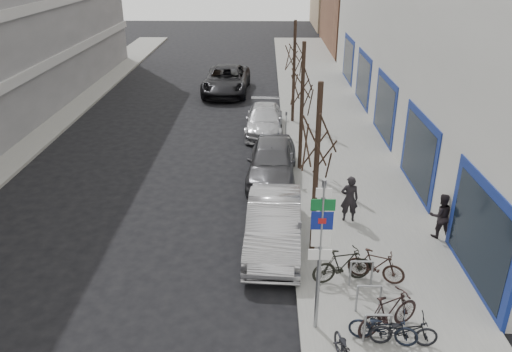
{
  "coord_description": "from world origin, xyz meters",
  "views": [
    {
      "loc": [
        1.11,
        -9.83,
        8.74
      ],
      "look_at": [
        0.82,
        5.01,
        2.0
      ],
      "focal_mm": 35.0,
      "sensor_mm": 36.0,
      "label": 1
    }
  ],
  "objects_px": {
    "bike_far_inner": "(376,265)",
    "parked_car_mid": "(272,161)",
    "pedestrian_far": "(441,215)",
    "parked_car_back": "(264,120)",
    "tree_near": "(318,131)",
    "meter_mid": "(291,165)",
    "parked_car_front": "(274,225)",
    "pedestrian_near": "(349,199)",
    "bike_mid_inner": "(342,265)",
    "bike_near_left": "(347,352)",
    "bike_mid_curb": "(384,325)",
    "bike_far_curb": "(404,328)",
    "highway_sign_pole": "(320,248)",
    "lane_car": "(226,80)",
    "meter_back": "(286,122)",
    "tree_far": "(295,48)",
    "bike_rack": "(369,295)",
    "bike_near_right": "(389,312)",
    "meter_front": "(299,237)",
    "tree_mid": "(303,77)"
  },
  "relations": [
    {
      "from": "tree_far",
      "to": "bike_mid_curb",
      "type": "height_order",
      "value": "tree_far"
    },
    {
      "from": "bike_rack",
      "to": "bike_near_right",
      "type": "bearing_deg",
      "value": -64.03
    },
    {
      "from": "bike_rack",
      "to": "parked_car_mid",
      "type": "height_order",
      "value": "parked_car_mid"
    },
    {
      "from": "highway_sign_pole",
      "to": "meter_mid",
      "type": "bearing_deg",
      "value": 91.68
    },
    {
      "from": "parked_car_mid",
      "to": "lane_car",
      "type": "xyz_separation_m",
      "value": [
        -2.9,
        13.76,
        0.04
      ]
    },
    {
      "from": "bike_far_inner",
      "to": "pedestrian_far",
      "type": "bearing_deg",
      "value": -24.61
    },
    {
      "from": "bike_rack",
      "to": "bike_near_right",
      "type": "relative_size",
      "value": 1.22
    },
    {
      "from": "tree_near",
      "to": "meter_mid",
      "type": "relative_size",
      "value": 4.33
    },
    {
      "from": "bike_near_right",
      "to": "bike_near_left",
      "type": "bearing_deg",
      "value": 108.39
    },
    {
      "from": "highway_sign_pole",
      "to": "bike_near_left",
      "type": "xyz_separation_m",
      "value": [
        0.56,
        -1.35,
        -1.82
      ]
    },
    {
      "from": "bike_mid_inner",
      "to": "lane_car",
      "type": "xyz_separation_m",
      "value": [
        -4.81,
        20.98,
        0.17
      ]
    },
    {
      "from": "tree_far",
      "to": "meter_mid",
      "type": "height_order",
      "value": "tree_far"
    },
    {
      "from": "tree_far",
      "to": "parked_car_front",
      "type": "xyz_separation_m",
      "value": [
        -1.2,
        -12.59,
        -3.31
      ]
    },
    {
      "from": "bike_mid_inner",
      "to": "pedestrian_far",
      "type": "height_order",
      "value": "pedestrian_far"
    },
    {
      "from": "highway_sign_pole",
      "to": "lane_car",
      "type": "height_order",
      "value": "highway_sign_pole"
    },
    {
      "from": "tree_far",
      "to": "highway_sign_pole",
      "type": "bearing_deg",
      "value": -90.69
    },
    {
      "from": "meter_front",
      "to": "lane_car",
      "type": "xyz_separation_m",
      "value": [
        -3.65,
        19.89,
        -0.06
      ]
    },
    {
      "from": "highway_sign_pole",
      "to": "pedestrian_near",
      "type": "xyz_separation_m",
      "value": [
        1.61,
        5.44,
        -1.47
      ]
    },
    {
      "from": "highway_sign_pole",
      "to": "tree_mid",
      "type": "xyz_separation_m",
      "value": [
        0.2,
        10.01,
        1.65
      ]
    },
    {
      "from": "bike_mid_curb",
      "to": "pedestrian_far",
      "type": "height_order",
      "value": "pedestrian_far"
    },
    {
      "from": "parked_car_front",
      "to": "pedestrian_far",
      "type": "bearing_deg",
      "value": 7.89
    },
    {
      "from": "highway_sign_pole",
      "to": "pedestrian_near",
      "type": "height_order",
      "value": "highway_sign_pole"
    },
    {
      "from": "bike_far_inner",
      "to": "parked_car_back",
      "type": "relative_size",
      "value": 0.35
    },
    {
      "from": "bike_near_left",
      "to": "bike_mid_curb",
      "type": "distance_m",
      "value": 1.32
    },
    {
      "from": "meter_mid",
      "to": "bike_mid_inner",
      "type": "height_order",
      "value": "meter_mid"
    },
    {
      "from": "highway_sign_pole",
      "to": "bike_far_inner",
      "type": "height_order",
      "value": "highway_sign_pole"
    },
    {
      "from": "meter_back",
      "to": "bike_far_inner",
      "type": "relative_size",
      "value": 0.78
    },
    {
      "from": "tree_mid",
      "to": "bike_far_curb",
      "type": "height_order",
      "value": "tree_mid"
    },
    {
      "from": "meter_back",
      "to": "bike_far_inner",
      "type": "distance_m",
      "value": 12.22
    },
    {
      "from": "meter_mid",
      "to": "pedestrian_far",
      "type": "xyz_separation_m",
      "value": [
        4.65,
        -4.09,
        0.01
      ]
    },
    {
      "from": "bike_rack",
      "to": "bike_mid_curb",
      "type": "relative_size",
      "value": 1.38
    },
    {
      "from": "parked_car_mid",
      "to": "pedestrian_far",
      "type": "height_order",
      "value": "pedestrian_far"
    },
    {
      "from": "bike_far_curb",
      "to": "highway_sign_pole",
      "type": "bearing_deg",
      "value": 77.58
    },
    {
      "from": "highway_sign_pole",
      "to": "lane_car",
      "type": "relative_size",
      "value": 0.68
    },
    {
      "from": "bike_far_inner",
      "to": "parked_car_mid",
      "type": "height_order",
      "value": "parked_car_mid"
    },
    {
      "from": "tree_near",
      "to": "pedestrian_near",
      "type": "relative_size",
      "value": 3.29
    },
    {
      "from": "meter_mid",
      "to": "bike_near_left",
      "type": "bearing_deg",
      "value": -85.29
    },
    {
      "from": "tree_far",
      "to": "bike_near_left",
      "type": "height_order",
      "value": "tree_far"
    },
    {
      "from": "tree_near",
      "to": "parked_car_front",
      "type": "bearing_deg",
      "value": 160.93
    },
    {
      "from": "parked_car_front",
      "to": "pedestrian_near",
      "type": "bearing_deg",
      "value": 32.76
    },
    {
      "from": "meter_mid",
      "to": "parked_car_front",
      "type": "height_order",
      "value": "parked_car_front"
    },
    {
      "from": "bike_far_curb",
      "to": "bike_far_inner",
      "type": "bearing_deg",
      "value": 6.77
    },
    {
      "from": "bike_near_right",
      "to": "bike_mid_curb",
      "type": "bearing_deg",
      "value": 124.92
    },
    {
      "from": "tree_near",
      "to": "lane_car",
      "type": "distance_m",
      "value": 20.08
    },
    {
      "from": "tree_mid",
      "to": "meter_mid",
      "type": "height_order",
      "value": "tree_mid"
    },
    {
      "from": "pedestrian_far",
      "to": "bike_far_inner",
      "type": "bearing_deg",
      "value": 44.32
    },
    {
      "from": "bike_rack",
      "to": "bike_mid_inner",
      "type": "height_order",
      "value": "bike_mid_inner"
    },
    {
      "from": "parked_car_back",
      "to": "pedestrian_far",
      "type": "relative_size",
      "value": 2.98
    },
    {
      "from": "bike_near_left",
      "to": "bike_far_curb",
      "type": "xyz_separation_m",
      "value": [
        1.45,
        0.78,
        0.0
      ]
    },
    {
      "from": "parked_car_front",
      "to": "bike_far_inner",
      "type": "bearing_deg",
      "value": -31.52
    }
  ]
}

